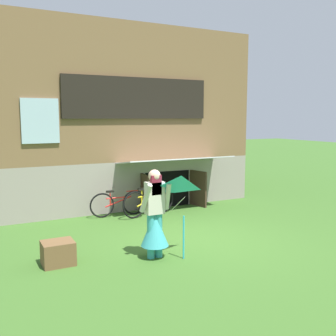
% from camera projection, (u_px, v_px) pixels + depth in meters
% --- Properties ---
extents(ground_plane, '(60.00, 60.00, 0.00)m').
position_uv_depth(ground_plane, '(193.00, 239.00, 8.44)').
color(ground_plane, '#386023').
extents(log_house, '(7.49, 6.64, 5.17)m').
position_uv_depth(log_house, '(106.00, 118.00, 13.20)').
color(log_house, gray).
rests_on(log_house, ground_plane).
extents(person, '(0.61, 0.53, 1.67)m').
position_uv_depth(person, '(155.00, 221.00, 7.25)').
color(person, teal).
rests_on(person, ground_plane).
extents(kite, '(0.87, 0.91, 1.48)m').
position_uv_depth(kite, '(181.00, 195.00, 6.87)').
color(kite, '#2DB2CC').
rests_on(kite, ground_plane).
extents(bicycle_yellow, '(1.65, 0.42, 0.77)m').
position_uv_depth(bicycle_yellow, '(149.00, 202.00, 10.44)').
color(bicycle_yellow, black).
rests_on(bicycle_yellow, ground_plane).
extents(bicycle_red, '(1.54, 0.14, 0.70)m').
position_uv_depth(bicycle_red, '(118.00, 203.00, 10.38)').
color(bicycle_red, black).
rests_on(bicycle_red, ground_plane).
extents(wooden_crate, '(0.55, 0.47, 0.42)m').
position_uv_depth(wooden_crate, '(58.00, 253.00, 6.97)').
color(wooden_crate, brown).
rests_on(wooden_crate, ground_plane).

